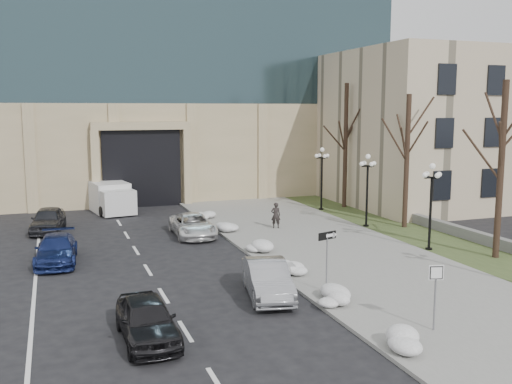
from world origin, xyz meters
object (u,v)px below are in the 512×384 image
Objects in this scene: car_d at (193,225)px; lamppost_d at (322,170)px; car_e at (48,220)px; car_b at (267,279)px; lamppost_b at (431,195)px; one_way_sign at (330,242)px; car_c at (56,250)px; keep_sign at (436,283)px; lamppost_c at (367,180)px; car_a at (147,320)px; box_truck at (108,196)px; pedestrian at (276,215)px.

lamppost_d is (11.07, 5.10, 2.40)m from car_d.
lamppost_d reaches higher than car_e.
car_d is (-0.23, 11.95, -0.07)m from car_b.
one_way_sign is at bearing -151.07° from lamppost_b.
lamppost_b is at bearing -8.64° from car_c.
lamppost_d is at bearing 88.77° from keep_sign.
lamppost_d is (0.00, 13.00, 0.00)m from lamppost_b.
keep_sign is 11.81m from lamppost_b.
car_c is at bearing 167.20° from lamppost_b.
car_d is at bearing -155.27° from lamppost_d.
car_d is at bearing 144.48° from lamppost_b.
car_d is at bearing 119.27° from keep_sign.
lamppost_c reaches higher than car_e.
lamppost_b is at bearing 21.70° from car_a.
car_e is 20.19m from lamppost_c.
car_a is 0.90× the size of lamppost_c.
car_e reaches higher than car_a.
lamppost_c is at bearing -5.55° from car_d.
lamppost_b and lamppost_d have the same top height.
car_a is at bearing -107.35° from car_d.
one_way_sign is at bearing -83.48° from box_truck.
car_a is at bearing 178.92° from one_way_sign.
lamppost_b and lamppost_c have the same top height.
car_a is at bearing -157.03° from lamppost_b.
one_way_sign is 9.53m from lamppost_b.
car_c is 0.99× the size of lamppost_c.
car_b is at bearing -87.24° from car_d.
box_truck is 1.51× the size of lamppost_c.
pedestrian reaches higher than car_c.
car_a is 21.08m from lamppost_c.
car_e is 1.70× the size of one_way_sign.
car_c is 2.87× the size of pedestrian.
one_way_sign is at bearing 121.98° from keep_sign.
pedestrian is 9.96m from lamppost_b.
car_a is 1.61× the size of one_way_sign.
car_b is 11.56m from car_c.
box_truck is at bearing 121.79° from keep_sign.
box_truck is 16.17m from lamppost_d.
car_a is 25.57m from box_truck.
car_e is 0.94× the size of lamppost_d.
box_truck is 24.25m from one_way_sign.
car_a is at bearing -140.43° from lamppost_c.
one_way_sign reaches higher than car_c.
car_c is at bearing -155.19° from lamppost_d.
car_d is 12.42m from lamppost_d.
car_b is at bearing -41.97° from car_c.
car_c is at bearing -114.49° from box_truck.
pedestrian is 0.34× the size of lamppost_d.
car_d is 11.41m from lamppost_c.
one_way_sign reaches higher than keep_sign.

